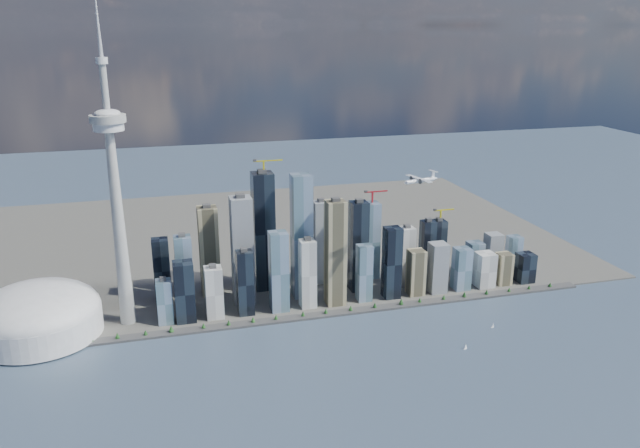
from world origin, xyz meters
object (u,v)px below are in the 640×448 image
object	(u,v)px
sailboat_east	(493,326)
needle_tower	(115,192)
sailboat_west	(465,347)
airplane	(420,180)
dome_stadium	(38,314)

from	to	relation	value
sailboat_east	needle_tower	bearing A→B (deg)	155.44
needle_tower	sailboat_west	bearing A→B (deg)	-24.22
airplane	sailboat_east	xyz separation A→B (m)	(114.35, -74.91, -246.96)
dome_stadium	sailboat_east	size ratio (longest dim) A/B	23.73
sailboat_east	sailboat_west	bearing A→B (deg)	-153.59
sailboat_west	needle_tower	bearing A→B (deg)	135.57
needle_tower	airplane	distance (m)	500.62
needle_tower	dome_stadium	size ratio (longest dim) A/B	2.75
needle_tower	sailboat_west	world-z (taller)	needle_tower
dome_stadium	sailboat_east	xyz separation A→B (m)	(743.72, -169.56, -36.73)
needle_tower	sailboat_west	distance (m)	618.50
dome_stadium	sailboat_west	size ratio (longest dim) A/B	19.99
needle_tower	dome_stadium	world-z (taller)	needle_tower
needle_tower	sailboat_east	size ratio (longest dim) A/B	65.30
dome_stadium	sailboat_west	distance (m)	700.77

